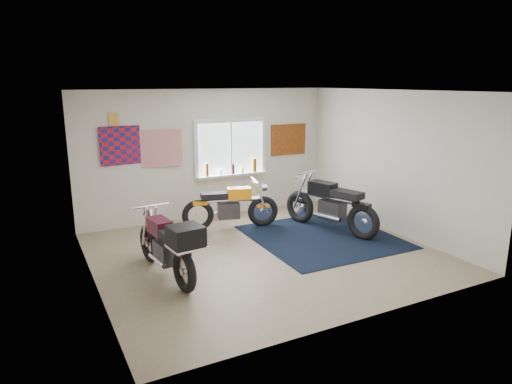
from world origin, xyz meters
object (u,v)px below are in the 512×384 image
black_chrome_bike (330,206)px  maroon_tourer (169,246)px  navy_rug (322,237)px  yellow_triumph (230,207)px

black_chrome_bike → maroon_tourer: black_chrome_bike is taller
navy_rug → yellow_triumph: 1.88m
yellow_triumph → maroon_tourer: 2.52m
yellow_triumph → maroon_tourer: size_ratio=0.97×
black_chrome_bike → maroon_tourer: size_ratio=1.08×
black_chrome_bike → maroon_tourer: bearing=84.4°
yellow_triumph → maroon_tourer: (-1.78, -1.78, 0.09)m
yellow_triumph → maroon_tourer: bearing=-120.6°
black_chrome_bike → navy_rug: bearing=108.1°
yellow_triumph → black_chrome_bike: size_ratio=0.90×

